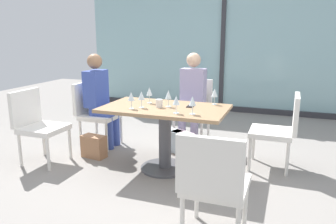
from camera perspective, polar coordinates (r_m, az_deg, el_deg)
ground_plane at (r=3.90m, az=-0.51°, el=-9.66°), size 12.00×12.00×0.00m
window_wall_backdrop at (r=6.68m, az=9.37°, el=10.53°), size 5.66×0.10×2.70m
dining_table_main at (r=3.72m, az=-0.53°, el=-1.95°), size 1.36×0.80×0.73m
chair_near_window at (r=4.82m, az=4.44°, el=1.03°), size 0.46×0.51×0.87m
chair_far_left at (r=4.67m, az=-12.54°, el=0.34°), size 0.50×0.46×0.87m
chair_side_end at (r=4.25m, az=-21.53°, el=-1.58°), size 0.50×0.46×0.87m
chair_front_right at (r=2.45m, az=7.80°, el=-11.64°), size 0.46×0.50×0.87m
chair_far_right at (r=3.95m, az=18.67°, el=-2.43°), size 0.50×0.46×0.87m
person_near_window at (r=4.68m, az=4.12°, el=3.19°), size 0.34×0.39×1.26m
person_far_left at (r=4.57m, az=-11.52°, el=2.71°), size 0.39×0.34×1.26m
wine_glass_0 at (r=3.66m, az=0.06°, el=2.92°), size 0.07×0.07×0.18m
wine_glass_1 at (r=3.58m, az=-6.32°, el=2.61°), size 0.07×0.07×0.18m
wine_glass_2 at (r=3.62m, az=-4.57°, el=2.78°), size 0.07×0.07×0.18m
wine_glass_3 at (r=3.32m, az=4.22°, el=1.82°), size 0.07×0.07×0.18m
wine_glass_4 at (r=3.86m, az=-3.21°, el=3.46°), size 0.07×0.07×0.18m
wine_glass_5 at (r=3.36m, az=1.41°, el=1.96°), size 0.07×0.07×0.18m
wine_glass_6 at (r=3.81m, az=7.97°, el=3.22°), size 0.07×0.07×0.18m
coffee_cup at (r=3.65m, az=-1.51°, el=1.49°), size 0.08×0.08×0.09m
cell_phone_on_table at (r=3.71m, az=3.89°, el=1.02°), size 0.08×0.15×0.01m
handbag_0 at (r=4.44m, az=0.66°, el=-4.79°), size 0.34×0.27×0.28m
handbag_1 at (r=4.30m, az=-12.56°, el=-5.76°), size 0.32×0.20×0.28m
handbag_2 at (r=4.34m, az=2.44°, el=-5.27°), size 0.34×0.27×0.28m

